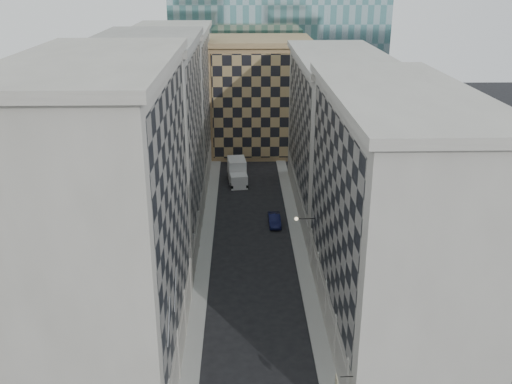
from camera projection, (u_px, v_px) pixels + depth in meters
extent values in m
cube|color=#989892|center=(205.00, 248.00, 63.52)|extent=(1.50, 100.00, 0.15)
cube|color=#989892|center=(299.00, 247.00, 63.78)|extent=(1.50, 100.00, 0.15)
cube|color=#A09C90|center=(107.00, 227.00, 41.53)|extent=(10.00, 22.00, 23.00)
cube|color=gray|center=(173.00, 207.00, 41.11)|extent=(0.25, 19.36, 18.00)
cube|color=#A09C90|center=(180.00, 339.00, 45.24)|extent=(0.45, 21.12, 3.20)
cube|color=#A09C90|center=(90.00, 62.00, 37.25)|extent=(10.80, 22.80, 0.70)
cylinder|color=#A09C90|center=(174.00, 355.00, 42.45)|extent=(0.90, 0.90, 4.40)
cylinder|color=#A09C90|center=(181.00, 314.00, 47.58)|extent=(0.90, 0.90, 4.40)
cylinder|color=#A09C90|center=(186.00, 280.00, 52.70)|extent=(0.90, 0.90, 4.40)
cube|color=gray|center=(151.00, 147.00, 62.22)|extent=(10.00, 22.00, 22.00)
cube|color=gray|center=(195.00, 133.00, 61.80)|extent=(0.25, 19.36, 17.00)
cube|color=gray|center=(198.00, 225.00, 65.74)|extent=(0.45, 21.12, 3.20)
cube|color=gray|center=(144.00, 40.00, 58.11)|extent=(10.80, 22.80, 0.70)
cylinder|color=gray|center=(191.00, 253.00, 57.83)|extent=(0.90, 0.90, 4.40)
cylinder|color=gray|center=(195.00, 230.00, 62.96)|extent=(0.90, 0.90, 4.40)
cylinder|color=gray|center=(198.00, 211.00, 68.08)|extent=(0.90, 0.90, 4.40)
cylinder|color=gray|center=(201.00, 194.00, 73.21)|extent=(0.90, 0.90, 4.40)
cube|color=#A09C90|center=(173.00, 107.00, 82.90)|extent=(10.00, 22.00, 21.00)
cube|color=gray|center=(206.00, 96.00, 82.48)|extent=(0.25, 19.36, 16.00)
cube|color=#A09C90|center=(208.00, 164.00, 86.24)|extent=(0.45, 21.12, 3.20)
cube|color=#A09C90|center=(169.00, 30.00, 78.97)|extent=(10.80, 22.80, 0.70)
cylinder|color=#A09C90|center=(204.00, 179.00, 78.33)|extent=(0.90, 0.90, 4.40)
cylinder|color=#A09C90|center=(206.00, 166.00, 83.46)|extent=(0.90, 0.90, 4.40)
cylinder|color=#A09C90|center=(208.00, 155.00, 88.58)|extent=(0.90, 0.90, 4.40)
cylinder|color=#A09C90|center=(210.00, 145.00, 93.71)|extent=(0.90, 0.90, 4.40)
cube|color=#A7A299|center=(391.00, 220.00, 46.36)|extent=(10.00, 26.00, 20.00)
cube|color=gray|center=(332.00, 204.00, 45.69)|extent=(0.25, 22.88, 15.00)
cube|color=#A7A299|center=(328.00, 309.00, 49.28)|extent=(0.45, 24.96, 3.20)
cube|color=#A7A299|center=(403.00, 94.00, 42.61)|extent=(10.80, 26.80, 0.70)
cylinder|color=#A7A299|center=(340.00, 340.00, 44.22)|extent=(0.90, 0.90, 4.40)
cylinder|color=#A7A299|center=(330.00, 303.00, 49.07)|extent=(0.90, 0.90, 4.40)
cylinder|color=#A7A299|center=(322.00, 273.00, 53.91)|extent=(0.90, 0.90, 4.40)
cylinder|color=#A7A299|center=(315.00, 249.00, 58.76)|extent=(0.90, 0.90, 4.40)
cube|color=#A7A299|center=(338.00, 136.00, 71.70)|extent=(10.00, 28.00, 19.00)
cube|color=gray|center=(299.00, 125.00, 71.04)|extent=(0.25, 24.64, 14.00)
cube|color=#A7A299|center=(298.00, 195.00, 74.44)|extent=(0.45, 26.88, 3.20)
cube|color=#A7A299|center=(342.00, 57.00, 68.14)|extent=(10.80, 28.80, 0.70)
cube|color=#9E7E53|center=(259.00, 98.00, 95.88)|extent=(16.00, 14.00, 18.00)
cube|color=tan|center=(261.00, 107.00, 89.27)|extent=(15.20, 0.25, 16.50)
cube|color=#9E7E53|center=(260.00, 40.00, 92.48)|extent=(16.80, 14.80, 0.80)
cube|color=#292520|center=(246.00, 56.00, 107.07)|extent=(6.00, 6.00, 28.00)
cylinder|color=gray|center=(169.00, 322.00, 36.41)|extent=(0.10, 2.33, 2.33)
cylinder|color=gray|center=(175.00, 289.00, 40.13)|extent=(0.10, 2.33, 2.33)
cylinder|color=black|center=(305.00, 219.00, 55.97)|extent=(1.80, 0.08, 0.08)
sphere|color=#FFE5B2|center=(296.00, 219.00, 55.95)|extent=(0.36, 0.36, 0.36)
cube|color=silver|center=(239.00, 181.00, 81.34)|extent=(2.62, 2.81, 1.94)
cube|color=silver|center=(237.00, 170.00, 83.69)|extent=(2.85, 4.11, 3.35)
cylinder|color=black|center=(232.00, 186.00, 80.60)|extent=(0.42, 1.00, 0.97)
cylinder|color=black|center=(247.00, 186.00, 80.85)|extent=(0.42, 1.00, 0.97)
cylinder|color=black|center=(229.00, 175.00, 85.19)|extent=(0.42, 1.00, 0.97)
cylinder|color=black|center=(243.00, 174.00, 85.44)|extent=(0.42, 1.00, 0.97)
imported|color=#0F1237|center=(274.00, 220.00, 69.28)|extent=(1.49, 4.07, 1.33)
cylinder|color=black|center=(347.00, 377.00, 37.13)|extent=(0.87, 0.06, 0.06)
cube|color=#BAAF88|center=(337.00, 382.00, 37.27)|extent=(0.07, 0.76, 0.76)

